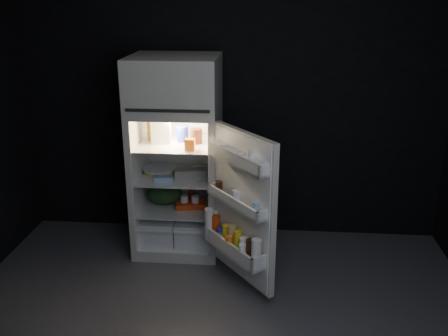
# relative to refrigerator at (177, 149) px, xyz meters

# --- Properties ---
(floor) EXTENTS (4.00, 3.40, 0.00)m
(floor) POSITION_rel_refrigerator_xyz_m (0.46, -1.32, -0.96)
(floor) COLOR #505055
(floor) RESTS_ON ground
(wall_back) EXTENTS (4.00, 0.00, 2.70)m
(wall_back) POSITION_rel_refrigerator_xyz_m (0.46, 0.38, 0.39)
(wall_back) COLOR black
(wall_back) RESTS_ON ground
(wall_front) EXTENTS (4.00, 0.00, 2.70)m
(wall_front) POSITION_rel_refrigerator_xyz_m (0.46, -3.02, 0.39)
(wall_front) COLOR black
(wall_front) RESTS_ON ground
(refrigerator) EXTENTS (0.76, 0.71, 1.78)m
(refrigerator) POSITION_rel_refrigerator_xyz_m (0.00, 0.00, 0.00)
(refrigerator) COLOR silver
(refrigerator) RESTS_ON ground
(fridge_door) EXTENTS (0.59, 0.68, 1.22)m
(fridge_door) POSITION_rel_refrigerator_xyz_m (0.61, -0.67, -0.28)
(fridge_door) COLOR silver
(fridge_door) RESTS_ON ground
(milk_jug) EXTENTS (0.18, 0.18, 0.24)m
(milk_jug) POSITION_rel_refrigerator_xyz_m (-0.13, -0.03, 0.19)
(milk_jug) COLOR white
(milk_jug) RESTS_ON refrigerator
(mayo_jar) EXTENTS (0.13, 0.13, 0.14)m
(mayo_jar) POSITION_rel_refrigerator_xyz_m (0.05, 0.00, 0.14)
(mayo_jar) COLOR #2135B6
(mayo_jar) RESTS_ON refrigerator
(jam_jar) EXTENTS (0.13, 0.13, 0.13)m
(jam_jar) POSITION_rel_refrigerator_xyz_m (0.18, -0.04, 0.14)
(jam_jar) COLOR #32170E
(jam_jar) RESTS_ON refrigerator
(amber_bottle) EXTENTS (0.11, 0.11, 0.22)m
(amber_bottle) POSITION_rel_refrigerator_xyz_m (-0.23, 0.04, 0.18)
(amber_bottle) COLOR gold
(amber_bottle) RESTS_ON refrigerator
(small_carton) EXTENTS (0.09, 0.07, 0.10)m
(small_carton) POSITION_rel_refrigerator_xyz_m (0.16, -0.26, 0.12)
(small_carton) COLOR orange
(small_carton) RESTS_ON refrigerator
(egg_carton) EXTENTS (0.30, 0.16, 0.07)m
(egg_carton) POSITION_rel_refrigerator_xyz_m (0.13, -0.09, -0.19)
(egg_carton) COLOR gray
(egg_carton) RESTS_ON refrigerator
(pie) EXTENTS (0.32, 0.32, 0.04)m
(pie) POSITION_rel_refrigerator_xyz_m (-0.16, -0.01, -0.21)
(pie) COLOR tan
(pie) RESTS_ON refrigerator
(flat_package) EXTENTS (0.17, 0.11, 0.04)m
(flat_package) POSITION_rel_refrigerator_xyz_m (-0.09, -0.21, -0.21)
(flat_package) COLOR #87A9D1
(flat_package) RESTS_ON refrigerator
(wrapped_pkg) EXTENTS (0.12, 0.11, 0.05)m
(wrapped_pkg) POSITION_rel_refrigerator_xyz_m (0.19, 0.06, -0.20)
(wrapped_pkg) COLOR beige
(wrapped_pkg) RESTS_ON refrigerator
(produce_bag) EXTENTS (0.39, 0.36, 0.20)m
(produce_bag) POSITION_rel_refrigerator_xyz_m (-0.13, -0.01, -0.43)
(produce_bag) COLOR #193815
(produce_bag) RESTS_ON refrigerator
(yogurt_tray) EXTENTS (0.30, 0.20, 0.05)m
(yogurt_tray) POSITION_rel_refrigerator_xyz_m (0.13, -0.09, -0.50)
(yogurt_tray) COLOR red
(yogurt_tray) RESTS_ON refrigerator
(small_can_red) EXTENTS (0.09, 0.09, 0.09)m
(small_can_red) POSITION_rel_refrigerator_xyz_m (0.10, 0.13, -0.48)
(small_can_red) COLOR red
(small_can_red) RESTS_ON refrigerator
(small_can_silver) EXTENTS (0.09, 0.09, 0.09)m
(small_can_silver) POSITION_rel_refrigerator_xyz_m (0.21, 0.07, -0.48)
(small_can_silver) COLOR silver
(small_can_silver) RESTS_ON refrigerator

